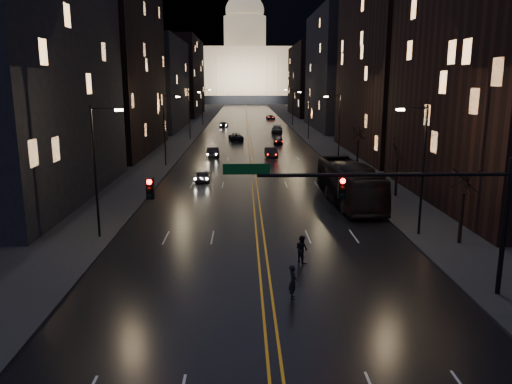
{
  "coord_description": "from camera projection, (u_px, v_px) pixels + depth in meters",
  "views": [
    {
      "loc": [
        -1.14,
        -22.88,
        10.45
      ],
      "look_at": [
        -0.28,
        10.77,
        3.03
      ],
      "focal_mm": 35.0,
      "sensor_mm": 36.0,
      "label": 1
    }
  ],
  "objects": [
    {
      "name": "oncoming_car_b",
      "position": [
        213.0,
        152.0,
        71.02
      ],
      "size": [
        2.13,
        4.61,
        1.47
      ],
      "primitive_type": "imported",
      "rotation": [
        0.0,
        0.0,
        3.28
      ],
      "color": "black",
      "rests_on": "ground"
    },
    {
      "name": "streetlamp_right_near",
      "position": [
        421.0,
        164.0,
        33.56
      ],
      "size": [
        2.13,
        0.25,
        9.0
      ],
      "color": "black",
      "rests_on": "ground"
    },
    {
      "name": "building_left_near",
      "position": [
        14.0,
        76.0,
        43.21
      ],
      "size": [
        12.0,
        28.0,
        22.0
      ],
      "primitive_type": "cube",
      "color": "black",
      "rests_on": "ground"
    },
    {
      "name": "oncoming_car_c",
      "position": [
        236.0,
        137.0,
        91.24
      ],
      "size": [
        3.0,
        5.34,
        1.41
      ],
      "primitive_type": "imported",
      "rotation": [
        0.0,
        0.0,
        3.28
      ],
      "color": "black",
      "rests_on": "ground"
    },
    {
      "name": "mountain_ridge",
      "position": [
        296.0,
        10.0,
        382.63
      ],
      "size": [
        520.0,
        60.0,
        130.0
      ],
      "primitive_type": "cube",
      "color": "black",
      "rests_on": "ground"
    },
    {
      "name": "building_left_dist",
      "position": [
        180.0,
        77.0,
        158.19
      ],
      "size": [
        12.0,
        40.0,
        24.0
      ],
      "primitive_type": "cube",
      "color": "black",
      "rests_on": "ground"
    },
    {
      "name": "streetlamp_right_mid",
      "position": [
        338.0,
        126.0,
        62.84
      ],
      "size": [
        2.13,
        0.25,
        9.0
      ],
      "color": "black",
      "rests_on": "ground"
    },
    {
      "name": "building_right_dist",
      "position": [
        312.0,
        81.0,
        159.46
      ],
      "size": [
        12.0,
        40.0,
        22.0
      ],
      "primitive_type": "cube",
      "color": "black",
      "rests_on": "ground"
    },
    {
      "name": "streetlamp_left_mid",
      "position": [
        166.0,
        126.0,
        62.3
      ],
      "size": [
        2.13,
        0.25,
        9.0
      ],
      "color": "black",
      "rests_on": "ground"
    },
    {
      "name": "streetlamp_right_dist",
      "position": [
        292.0,
        105.0,
        121.42
      ],
      "size": [
        2.13,
        0.25,
        9.0
      ],
      "color": "black",
      "rests_on": "ground"
    },
    {
      "name": "receding_car_b",
      "position": [
        278.0,
        140.0,
        85.78
      ],
      "size": [
        2.04,
        4.1,
        1.34
      ],
      "primitive_type": "imported",
      "rotation": [
        0.0,
        0.0,
        -0.12
      ],
      "color": "black",
      "rests_on": "ground"
    },
    {
      "name": "tree_right_mid",
      "position": [
        398.0,
        149.0,
        45.45
      ],
      "size": [
        2.4,
        2.4,
        6.65
      ],
      "color": "black",
      "rests_on": "ground"
    },
    {
      "name": "streetlamp_right_far",
      "position": [
        308.0,
        112.0,
        92.13
      ],
      "size": [
        2.13,
        0.25,
        9.0
      ],
      "color": "black",
      "rests_on": "ground"
    },
    {
      "name": "center_line",
      "position": [
        247.0,
        117.0,
        151.53
      ],
      "size": [
        0.62,
        320.0,
        0.01
      ],
      "primitive_type": "cube",
      "color": "orange",
      "rests_on": "road"
    },
    {
      "name": "bus",
      "position": [
        349.0,
        184.0,
        43.56
      ],
      "size": [
        3.78,
        13.05,
        3.59
      ],
      "primitive_type": "imported",
      "rotation": [
        0.0,
        0.0,
        0.06
      ],
      "color": "black",
      "rests_on": "ground"
    },
    {
      "name": "traffic_signal",
      "position": [
        392.0,
        197.0,
        23.66
      ],
      "size": [
        17.29,
        0.45,
        7.0
      ],
      "color": "black",
      "rests_on": "ground"
    },
    {
      "name": "streetlamp_left_near",
      "position": [
        98.0,
        165.0,
        33.02
      ],
      "size": [
        2.13,
        0.25,
        9.0
      ],
      "color": "black",
      "rests_on": "ground"
    },
    {
      "name": "sidewalk_left",
      "position": [
        201.0,
        117.0,
        151.17
      ],
      "size": [
        8.0,
        320.0,
        0.16
      ],
      "primitive_type": "cube",
      "color": "black",
      "rests_on": "ground"
    },
    {
      "name": "tree_right_near",
      "position": [
        465.0,
        177.0,
        31.78
      ],
      "size": [
        2.4,
        2.4,
        6.65
      ],
      "color": "black",
      "rests_on": "ground"
    },
    {
      "name": "oncoming_car_d",
      "position": [
        224.0,
        125.0,
        117.9
      ],
      "size": [
        2.14,
        4.66,
        1.32
      ],
      "primitive_type": "imported",
      "rotation": [
        0.0,
        0.0,
        3.08
      ],
      "color": "black",
      "rests_on": "ground"
    },
    {
      "name": "pedestrian_b",
      "position": [
        302.0,
        249.0,
        29.37
      ],
      "size": [
        0.82,
        0.93,
        1.68
      ],
      "primitive_type": "imported",
      "rotation": [
        0.0,
        0.0,
        2.16
      ],
      "color": "black",
      "rests_on": "ground"
    },
    {
      "name": "receding_car_c",
      "position": [
        277.0,
        130.0,
        104.04
      ],
      "size": [
        2.73,
        5.77,
        1.63
      ],
      "primitive_type": "imported",
      "rotation": [
        0.0,
        0.0,
        -0.08
      ],
      "color": "black",
      "rests_on": "ground"
    },
    {
      "name": "building_right_mid",
      "position": [
        341.0,
        71.0,
        112.16
      ],
      "size": [
        12.0,
        34.0,
        26.0
      ],
      "primitive_type": "cube",
      "color": "black",
      "rests_on": "ground"
    },
    {
      "name": "building_left_mid",
      "position": [
        109.0,
        58.0,
        73.8
      ],
      "size": [
        12.0,
        30.0,
        28.0
      ],
      "primitive_type": "cube",
      "color": "black",
      "rests_on": "ground"
    },
    {
      "name": "sidewalk_right",
      "position": [
        293.0,
        117.0,
        151.87
      ],
      "size": [
        8.0,
        320.0,
        0.16
      ],
      "primitive_type": "cube",
      "color": "black",
      "rests_on": "ground"
    },
    {
      "name": "road",
      "position": [
        247.0,
        117.0,
        151.53
      ],
      "size": [
        20.0,
        320.0,
        0.02
      ],
      "primitive_type": "cube",
      "color": "black",
      "rests_on": "ground"
    },
    {
      "name": "pedestrian_a",
      "position": [
        293.0,
        282.0,
        24.49
      ],
      "size": [
        0.46,
        0.66,
        1.72
      ],
      "primitive_type": "imported",
      "rotation": [
        0.0,
        0.0,
        1.49
      ],
      "color": "black",
      "rests_on": "ground"
    },
    {
      "name": "oncoming_car_a",
      "position": [
        203.0,
        175.0,
        53.58
      ],
      "size": [
        1.83,
        4.0,
        1.33
      ],
      "primitive_type": "imported",
      "rotation": [
        0.0,
        0.0,
        3.21
      ],
      "color": "black",
      "rests_on": "ground"
    },
    {
      "name": "streetlamp_left_far",
      "position": [
        191.0,
        112.0,
        91.59
      ],
      "size": [
        2.13,
        0.25,
        9.0
      ],
      "color": "black",
      "rests_on": "ground"
    },
    {
      "name": "ground",
      "position": [
        267.0,
        299.0,
        24.62
      ],
      "size": [
        900.0,
        900.0,
        0.0
      ],
      "primitive_type": "plane",
      "color": "black",
      "rests_on": "ground"
    },
    {
      "name": "tree_right_far",
      "position": [
        359.0,
        132.0,
        61.07
      ],
      "size": [
        2.4,
        2.4,
        6.65
      ],
      "color": "black",
      "rests_on": "ground"
    },
    {
      "name": "streetlamp_left_dist",
      "position": [
        203.0,
        105.0,
        120.88
      ],
      "size": [
        2.13,
        0.25,
        9.0
      ],
      "color": "black",
      "rests_on": "ground"
    },
    {
      "name": "receding_car_d",
      "position": [
        271.0,
        117.0,
        142.78
      ],
      "size": [
        2.56,
        4.89,
        1.31
      ],
      "primitive_type": "imported",
      "rotation": [
        0.0,
        0.0,
        0.08
      ],
      "color": "black",
      "rests_on": "ground"
    },
    {
      "name": "receding_car_a",
      "position": [
        271.0,
        153.0,
        70.6
      ],
      "size": [
        1.75,
        4.44,
        1.44
      ],
      "primitive_type": "imported",
      "rotation": [
        0.0,
        0.0,
        0.05
      ],
      "color": "black",
      "rests_on": "ground"
    },
    {
      "name": "capitol",
      "position": [
        245.0,
        69.0,
        265.0
      ],
      "size": [
        90.0,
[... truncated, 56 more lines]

